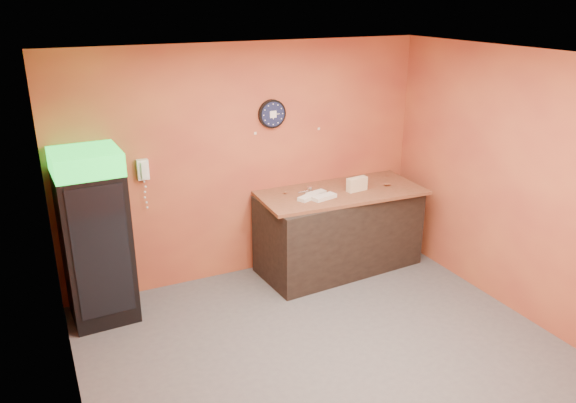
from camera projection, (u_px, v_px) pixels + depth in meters
floor at (327, 353)px, 5.47m from camera, size 4.50×4.50×0.00m
back_wall at (248, 163)px, 6.68m from camera, size 4.50×0.02×2.80m
left_wall at (62, 270)px, 4.08m from camera, size 0.02×4.00×2.80m
right_wall at (517, 185)px, 5.90m from camera, size 0.02×4.00×2.80m
ceiling at (336, 59)px, 4.50m from camera, size 4.50×4.00×0.02m
beverage_cooler at (96, 240)px, 5.77m from camera, size 0.67×0.69×1.86m
prep_counter at (339, 231)px, 7.03m from camera, size 2.05×1.02×1.00m
wall_clock at (272, 114)px, 6.58m from camera, size 0.34×0.06×0.34m
wall_phone at (143, 170)px, 6.10m from camera, size 0.12×0.11×0.22m
butcher_paper at (340, 192)px, 6.85m from camera, size 2.07×1.04×0.04m
sub_roll_stack at (357, 184)px, 6.81m from camera, size 0.27×0.12×0.17m
wrapped_sandwich_left at (309, 197)px, 6.56m from camera, size 0.31×0.22×0.04m
wrapped_sandwich_mid at (324, 197)px, 6.56m from camera, size 0.32×0.19×0.04m
wrapped_sandwich_right at (316, 193)px, 6.70m from camera, size 0.27×0.15×0.04m
kitchen_tool at (310, 189)px, 6.79m from camera, size 0.06×0.06×0.06m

